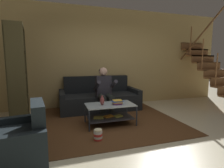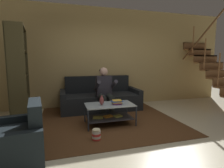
% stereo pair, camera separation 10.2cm
% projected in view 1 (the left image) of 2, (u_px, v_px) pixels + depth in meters
% --- Properties ---
extents(ground, '(16.80, 16.80, 0.00)m').
position_uv_depth(ground, '(132.00, 136.00, 3.13)').
color(ground, beige).
extents(back_partition, '(8.40, 0.12, 2.90)m').
position_uv_depth(back_partition, '(100.00, 57.00, 5.27)').
color(back_partition, tan).
rests_on(back_partition, ground).
extents(staircase_run, '(0.90, 2.57, 3.11)m').
position_uv_depth(staircase_run, '(209.00, 65.00, 5.40)').
color(staircase_run, '#98643A').
rests_on(staircase_run, ground).
extents(couch, '(2.15, 0.95, 0.91)m').
position_uv_depth(couch, '(99.00, 99.00, 4.90)').
color(couch, black).
rests_on(couch, ground).
extents(person_seated_center, '(0.50, 0.58, 1.18)m').
position_uv_depth(person_seated_center, '(104.00, 89.00, 4.32)').
color(person_seated_center, '#282C28').
rests_on(person_seated_center, ground).
extents(coffee_table, '(1.01, 0.57, 0.44)m').
position_uv_depth(coffee_table, '(110.00, 111.00, 3.69)').
color(coffee_table, '#ADBEC3').
rests_on(coffee_table, ground).
extents(area_rug, '(3.00, 3.20, 0.01)m').
position_uv_depth(area_rug, '(105.00, 117.00, 4.21)').
color(area_rug, '#54341B').
rests_on(area_rug, ground).
extents(vase, '(0.09, 0.09, 0.19)m').
position_uv_depth(vase, '(102.00, 101.00, 3.59)').
color(vase, brown).
rests_on(vase, coffee_table).
extents(book_stack, '(0.25, 0.18, 0.09)m').
position_uv_depth(book_stack, '(117.00, 102.00, 3.66)').
color(book_stack, '#863491').
rests_on(book_stack, coffee_table).
extents(bookshelf, '(0.47, 1.14, 2.07)m').
position_uv_depth(bookshelf, '(17.00, 88.00, 3.76)').
color(bookshelf, '#423C22').
rests_on(bookshelf, ground).
extents(armchair, '(0.93, 0.95, 0.80)m').
position_uv_depth(armchair, '(14.00, 144.00, 2.27)').
color(armchair, black).
rests_on(armchair, ground).
extents(popcorn_tub, '(0.15, 0.15, 0.21)m').
position_uv_depth(popcorn_tub, '(98.00, 134.00, 2.97)').
color(popcorn_tub, red).
rests_on(popcorn_tub, ground).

